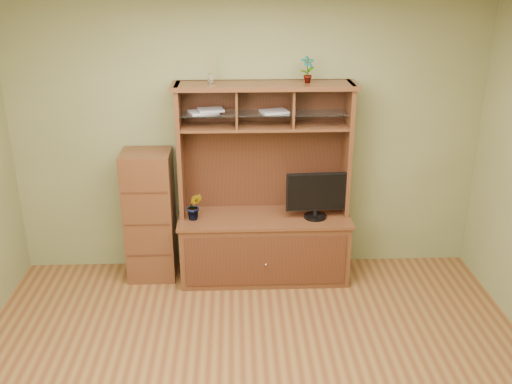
{
  "coord_description": "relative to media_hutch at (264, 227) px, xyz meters",
  "views": [
    {
      "loc": [
        -0.12,
        -3.27,
        2.86
      ],
      "look_at": [
        0.05,
        1.2,
        1.09
      ],
      "focal_mm": 40.0,
      "sensor_mm": 36.0,
      "label": 1
    }
  ],
  "objects": [
    {
      "name": "room",
      "position": [
        -0.15,
        -1.73,
        0.83
      ],
      "size": [
        4.54,
        4.04,
        2.74
      ],
      "color": "brown",
      "rests_on": "ground"
    },
    {
      "name": "media_hutch",
      "position": [
        0.0,
        0.0,
        0.0
      ],
      "size": [
        1.66,
        0.61,
        1.9
      ],
      "color": "#4A2715",
      "rests_on": "room"
    },
    {
      "name": "monitor",
      "position": [
        0.48,
        -0.08,
        0.36
      ],
      "size": [
        0.56,
        0.22,
        0.44
      ],
      "rotation": [
        0.0,
        0.0,
        0.05
      ],
      "color": "black",
      "rests_on": "media_hutch"
    },
    {
      "name": "orchid_plant",
      "position": [
        -0.66,
        -0.08,
        0.26
      ],
      "size": [
        0.15,
        0.12,
        0.27
      ],
      "primitive_type": "imported",
      "rotation": [
        0.0,
        0.0,
        -0.03
      ],
      "color": "#3B6121",
      "rests_on": "media_hutch"
    },
    {
      "name": "top_plant",
      "position": [
        0.38,
        0.08,
        1.5
      ],
      "size": [
        0.14,
        0.11,
        0.24
      ],
      "primitive_type": "imported",
      "rotation": [
        0.0,
        0.0,
        0.24
      ],
      "color": "#376222",
      "rests_on": "media_hutch"
    },
    {
      "name": "reed_diffuser",
      "position": [
        -0.48,
        0.08,
        1.48
      ],
      "size": [
        0.05,
        0.05,
        0.25
      ],
      "color": "silver",
      "rests_on": "media_hutch"
    },
    {
      "name": "magazines",
      "position": [
        -0.32,
        0.08,
        1.13
      ],
      "size": [
        0.93,
        0.26,
        0.04
      ],
      "color": "#A0A0A4",
      "rests_on": "media_hutch"
    },
    {
      "name": "side_cabinet",
      "position": [
        -1.1,
        0.05,
        0.12
      ],
      "size": [
        0.46,
        0.42,
        1.28
      ],
      "color": "#4A2715",
      "rests_on": "room"
    }
  ]
}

